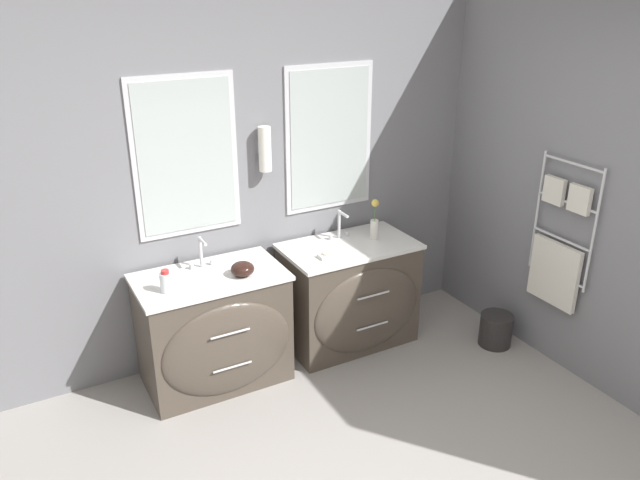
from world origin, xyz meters
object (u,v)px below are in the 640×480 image
(toiletry_bottle, at_px, (166,282))
(waste_bin, at_px, (496,329))
(flower_vase, at_px, (374,224))
(amenity_bowl, at_px, (243,269))
(vanity_right, at_px, (351,295))
(vanity_left, at_px, (215,330))

(toiletry_bottle, bearing_deg, waste_bin, -12.20)
(toiletry_bottle, bearing_deg, flower_vase, 3.60)
(flower_vase, bearing_deg, amenity_bowl, -174.36)
(vanity_right, height_order, flower_vase, flower_vase)
(vanity_right, bearing_deg, waste_bin, -30.39)
(vanity_left, relative_size, waste_bin, 3.90)
(amenity_bowl, xyz_separation_m, flower_vase, (1.08, 0.11, 0.08))
(vanity_left, bearing_deg, amenity_bowl, -18.49)
(flower_vase, relative_size, waste_bin, 1.24)
(toiletry_bottle, height_order, flower_vase, flower_vase)
(vanity_right, xyz_separation_m, waste_bin, (0.94, -0.55, -0.27))
(toiletry_bottle, bearing_deg, vanity_left, 10.48)
(flower_vase, bearing_deg, toiletry_bottle, -176.40)
(vanity_left, height_order, toiletry_bottle, toiletry_bottle)
(vanity_right, height_order, toiletry_bottle, toiletry_bottle)
(vanity_left, distance_m, vanity_right, 1.05)
(vanity_left, bearing_deg, flower_vase, 1.93)
(toiletry_bottle, distance_m, waste_bin, 2.47)
(vanity_right, relative_size, toiletry_bottle, 6.54)
(toiletry_bottle, relative_size, flower_vase, 0.48)
(vanity_right, height_order, amenity_bowl, amenity_bowl)
(vanity_right, distance_m, waste_bin, 1.13)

